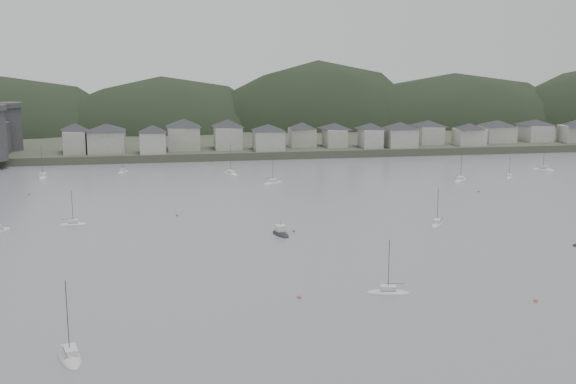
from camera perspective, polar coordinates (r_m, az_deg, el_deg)
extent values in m
plane|color=slate|center=(111.38, 6.73, -10.44)|extent=(900.00, 900.00, 0.00)
cube|color=#383D2D|center=(397.22, -5.47, 5.42)|extent=(900.00, 250.00, 3.00)
ellipsoid|color=black|center=(383.11, -21.93, 2.70)|extent=(138.98, 92.48, 81.13)
ellipsoid|color=black|center=(375.43, -10.09, 3.21)|extent=(132.08, 90.41, 79.74)
ellipsoid|color=black|center=(384.48, 2.39, 3.15)|extent=(133.88, 88.37, 101.41)
ellipsoid|color=black|center=(402.14, 13.11, 3.56)|extent=(165.81, 81.78, 82.55)
cylinder|color=#323234|center=(300.97, -21.72, 4.77)|extent=(10.00, 10.00, 17.00)
cube|color=#323234|center=(287.62, -22.24, 3.97)|extent=(3.50, 30.00, 12.00)
cube|color=gray|center=(285.19, -16.82, 3.92)|extent=(8.34, 12.91, 8.59)
pyramid|color=#29292E|center=(284.56, -16.89, 5.08)|extent=(15.78, 15.78, 3.01)
cube|color=gray|center=(283.38, -14.49, 3.98)|extent=(13.68, 13.35, 8.36)
pyramid|color=#29292E|center=(282.77, -14.55, 5.11)|extent=(20.07, 20.07, 2.93)
cube|color=#A09D97|center=(277.24, -10.91, 3.95)|extent=(9.78, 10.20, 8.08)
pyramid|color=#29292E|center=(276.63, -10.95, 5.07)|extent=(14.83, 14.83, 2.83)
cube|color=gray|center=(286.77, -8.47, 4.37)|extent=(12.59, 13.33, 9.09)
pyramid|color=#29292E|center=(286.12, -8.50, 5.59)|extent=(19.24, 19.24, 3.18)
cube|color=#A09D97|center=(286.22, -4.89, 4.41)|extent=(10.74, 12.17, 8.87)
pyramid|color=#29292E|center=(285.58, -4.91, 5.60)|extent=(17.01, 17.01, 3.10)
cube|color=gray|center=(281.60, -1.59, 4.22)|extent=(11.63, 12.09, 7.69)
pyramid|color=#29292E|center=(281.02, -1.59, 5.27)|extent=(17.61, 17.61, 2.69)
cube|color=gray|center=(292.65, 1.15, 4.46)|extent=(10.37, 9.35, 7.44)
pyramid|color=#29292E|center=(292.10, 1.15, 5.44)|extent=(14.65, 14.65, 2.60)
cube|color=gray|center=(293.17, 3.81, 4.43)|extent=(8.24, 12.20, 7.22)
pyramid|color=#29292E|center=(292.64, 3.82, 5.37)|extent=(15.17, 15.17, 2.53)
cube|color=#A09D97|center=(291.72, 6.71, 4.36)|extent=(8.06, 10.91, 7.46)
pyramid|color=#29292E|center=(291.18, 6.73, 5.35)|extent=(14.08, 14.08, 2.61)
cube|color=gray|center=(294.04, 9.10, 4.37)|extent=(11.73, 11.78, 7.66)
pyramid|color=#29292E|center=(293.49, 9.13, 5.38)|extent=(17.46, 17.46, 2.68)
cube|color=#A09D97|center=(308.66, 11.30, 4.58)|extent=(10.19, 13.02, 7.33)
pyramid|color=#29292E|center=(308.15, 11.34, 5.50)|extent=(17.23, 17.23, 2.57)
cube|color=#A09D97|center=(306.32, 14.50, 4.35)|extent=(11.70, 9.81, 6.88)
pyramid|color=#29292E|center=(305.83, 14.55, 5.22)|extent=(15.97, 15.97, 2.41)
cube|color=#A09D97|center=(321.45, 16.61, 4.56)|extent=(12.83, 12.48, 7.00)
pyramid|color=#29292E|center=(320.98, 16.65, 5.40)|extent=(18.79, 18.79, 2.45)
cube|color=#A09D97|center=(330.45, 19.43, 4.55)|extent=(11.07, 13.50, 6.97)
pyramid|color=#29292E|center=(329.99, 19.48, 5.37)|extent=(18.25, 18.25, 2.44)
ellipsoid|color=silver|center=(249.46, -19.27, 1.11)|extent=(3.18, 8.75, 1.72)
cube|color=silver|center=(249.27, -19.29, 1.38)|extent=(2.04, 3.11, 0.70)
cylinder|color=#3F3F42|center=(248.61, -19.35, 2.37)|extent=(0.12, 0.12, 10.78)
cylinder|color=#3F3F42|center=(247.69, -19.37, 1.44)|extent=(0.29, 3.88, 0.10)
ellipsoid|color=silver|center=(174.38, 12.00, -2.62)|extent=(5.80, 7.08, 1.41)
cube|color=silver|center=(174.15, 12.01, -2.30)|extent=(2.66, 2.90, 0.70)
cylinder|color=#3F3F42|center=(173.38, 12.06, -1.17)|extent=(0.12, 0.12, 8.79)
cylinder|color=#3F3F42|center=(173.34, 12.37, -2.19)|extent=(1.86, 2.68, 0.10)
ellipsoid|color=silver|center=(246.79, 17.51, 1.12)|extent=(4.81, 6.03, 1.19)
cube|color=silver|center=(246.65, 17.52, 1.32)|extent=(2.23, 2.46, 0.70)
cylinder|color=#3F3F42|center=(246.18, 17.57, 2.01)|extent=(0.12, 0.12, 7.43)
cylinder|color=#3F3F42|center=(247.08, 17.32, 1.48)|extent=(1.53, 2.31, 0.10)
ellipsoid|color=silver|center=(242.63, -4.67, 1.44)|extent=(5.97, 8.49, 1.63)
cube|color=silver|center=(242.45, -4.67, 1.70)|extent=(2.88, 3.36, 0.70)
cylinder|color=#3F3F42|center=(241.80, -4.69, 2.67)|extent=(0.12, 0.12, 10.22)
cylinder|color=#3F3F42|center=(243.71, -4.55, 1.88)|extent=(1.72, 3.34, 0.10)
ellipsoid|color=silver|center=(236.19, 13.83, 0.88)|extent=(7.36, 7.30, 1.57)
cube|color=silver|center=(236.01, 13.84, 1.14)|extent=(3.17, 3.16, 0.70)
cylinder|color=#3F3F42|center=(235.37, 13.89, 2.09)|extent=(0.12, 0.12, 9.82)
cylinder|color=#3F3F42|center=(236.41, 13.53, 1.31)|extent=(2.59, 2.55, 0.10)
ellipsoid|color=silver|center=(124.15, 8.12, -8.15)|extent=(7.88, 4.04, 1.51)
cube|color=silver|center=(123.80, 8.14, -7.69)|extent=(2.94, 2.21, 0.70)
cylinder|color=#3F3F42|center=(122.64, 8.19, -6.01)|extent=(0.12, 0.12, 9.41)
cylinder|color=#3F3F42|center=(124.30, 8.69, -7.36)|extent=(3.32, 0.86, 0.10)
ellipsoid|color=silver|center=(252.90, -13.23, 1.57)|extent=(4.74, 5.98, 1.18)
cube|color=silver|center=(252.75, -13.24, 1.77)|extent=(2.20, 2.43, 0.70)
cylinder|color=#3F3F42|center=(252.31, -13.27, 2.43)|extent=(0.12, 0.12, 7.36)
cylinder|color=#3F3F42|center=(251.75, -13.13, 1.87)|extent=(1.50, 2.29, 0.10)
ellipsoid|color=silver|center=(266.76, 20.00, 1.68)|extent=(7.67, 6.59, 1.54)
cube|color=silver|center=(266.60, 20.01, 1.91)|extent=(3.18, 2.98, 0.70)
cylinder|color=#3F3F42|center=(266.05, 20.07, 2.74)|extent=(0.12, 0.12, 9.65)
cylinder|color=#3F3F42|center=(265.26, 19.90, 1.99)|extent=(2.85, 2.15, 0.10)
ellipsoid|color=silver|center=(224.84, -1.23, 0.70)|extent=(7.70, 6.39, 1.53)
cube|color=silver|center=(224.65, -1.24, 0.97)|extent=(3.17, 2.92, 0.70)
cylinder|color=#3F3F42|center=(223.99, -1.24, 1.94)|extent=(0.12, 0.12, 9.59)
cylinder|color=#3F3F42|center=(225.15, -1.55, 1.13)|extent=(2.89, 2.05, 0.10)
ellipsoid|color=silver|center=(178.29, -17.03, -2.57)|extent=(6.76, 2.54, 1.33)
cube|color=silver|center=(178.07, -17.05, -2.27)|extent=(2.41, 1.60, 0.70)
cylinder|color=#3F3F42|center=(177.35, -17.11, -1.22)|extent=(0.12, 0.12, 8.30)
cylinder|color=#3F3F42|center=(178.18, -17.44, -2.10)|extent=(2.99, 0.29, 0.10)
ellipsoid|color=silver|center=(102.86, -17.28, -12.75)|extent=(5.11, 9.17, 1.75)
cube|color=silver|center=(102.40, -17.32, -12.15)|extent=(2.69, 3.47, 0.70)
cylinder|color=#3F3F42|center=(100.76, -17.47, -9.82)|extent=(0.12, 0.12, 10.92)
cylinder|color=#3F3F42|center=(100.87, -17.70, -12.20)|extent=(1.19, 3.81, 0.10)
ellipsoid|color=black|center=(161.77, -0.60, -3.45)|extent=(4.32, 7.78, 1.62)
cube|color=silver|center=(161.41, -0.60, -2.95)|extent=(2.53, 2.63, 1.40)
cylinder|color=#3F3F42|center=(161.19, -0.60, -2.64)|extent=(0.10, 0.10, 1.20)
sphere|color=#C45E41|center=(220.60, -20.28, -0.18)|extent=(0.70, 0.70, 0.70)
sphere|color=#C45E41|center=(218.84, 15.22, 0.04)|extent=(0.70, 0.70, 0.70)
sphere|color=#C45E41|center=(182.32, -9.00, -1.88)|extent=(0.70, 0.70, 0.70)
sphere|color=#C45E41|center=(126.26, 19.46, -8.31)|extent=(0.70, 0.70, 0.70)
sphere|color=#C45E41|center=(164.45, 0.49, -3.17)|extent=(0.70, 0.70, 0.70)
sphere|color=#C45E41|center=(120.86, 0.92, -8.53)|extent=(0.70, 0.70, 0.70)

